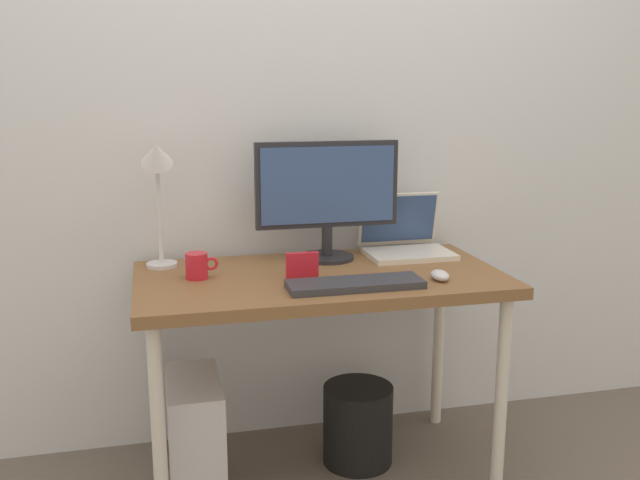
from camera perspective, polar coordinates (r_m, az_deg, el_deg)
name	(u,v)px	position (r m, az deg, el deg)	size (l,w,h in m)	color
ground_plane	(320,471)	(2.74, 0.00, -18.17)	(6.00, 6.00, 0.00)	#665B51
back_wall	(296,109)	(2.74, -1.96, 10.49)	(4.40, 0.04, 2.60)	silver
desk	(320,294)	(2.46, 0.00, -4.41)	(1.26, 0.66, 0.75)	brown
monitor	(327,193)	(2.59, 0.59, 3.84)	(0.53, 0.20, 0.44)	#232328
laptop	(405,239)	(2.74, 6.86, 0.09)	(0.32, 0.27, 0.23)	silver
desk_lamp	(158,175)	(2.51, -12.98, 5.18)	(0.11, 0.16, 0.47)	silver
keyboard	(355,284)	(2.28, 2.85, -3.57)	(0.44, 0.14, 0.02)	#333338
mouse	(440,275)	(2.39, 9.65, -2.83)	(0.06, 0.09, 0.03)	silver
coffee_mug	(197,266)	(2.41, -9.89, -2.06)	(0.11, 0.08, 0.09)	red
photo_frame	(302,266)	(2.36, -1.45, -2.07)	(0.11, 0.02, 0.09)	red
computer_tower	(195,437)	(2.55, -10.03, -15.42)	(0.18, 0.36, 0.42)	silver
wastebasket	(358,424)	(2.73, 3.07, -14.63)	(0.26, 0.26, 0.30)	black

